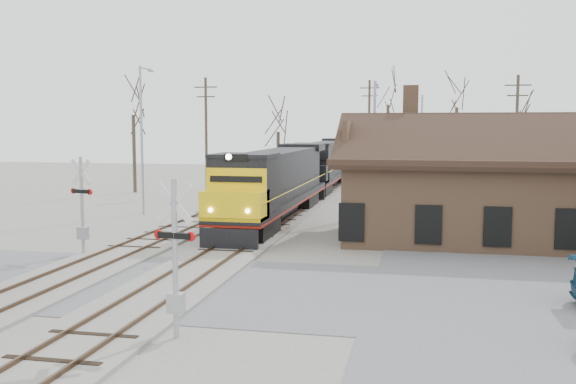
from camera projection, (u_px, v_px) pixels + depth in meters
The scene contains 20 objects.
ground at pixel (176, 285), 23.28m from camera, with size 140.00×140.00×0.00m, color gray.
road at pixel (176, 285), 23.28m from camera, with size 60.00×9.00×0.03m, color #5B5B60.
track_main at pixel (271, 223), 37.88m from camera, with size 3.40×90.00×0.24m.
track_siding at pixel (199, 220), 38.80m from camera, with size 3.40×90.00×0.24m.
depot at pixel (489, 193), 32.27m from camera, with size 15.20×9.31×7.90m.
locomotive_lead at pixel (275, 183), 38.50m from camera, with size 2.99×20.03×4.45m.
locomotive_trailing at pixel (325, 164), 58.26m from camera, with size 2.99×20.03×4.21m.
crossbuck_near at pixel (175, 265), 17.28m from camera, with size 1.24×0.33×4.36m.
crossbuck_far at pixel (82, 210), 28.52m from camera, with size 1.23×0.43×4.41m.
streetlight_a at pixel (142, 132), 41.44m from camera, with size 0.25×2.04×9.58m.
streetlight_b at pixel (374, 141), 40.88m from camera, with size 0.25×2.04×8.59m.
streetlight_c at pixel (421, 136), 58.07m from camera, with size 0.25×2.04×8.55m.
utility_pole_a at pixel (206, 133), 54.51m from camera, with size 2.00×0.24×9.82m.
utility_pole_b at pixel (369, 129), 65.12m from camera, with size 2.00×0.24×10.38m.
utility_pole_c at pixel (516, 134), 50.36m from camera, with size 2.00×0.24×9.72m.
tree_a at pixel (133, 102), 55.01m from camera, with size 4.47×4.47×10.94m.
tree_b at pixel (278, 123), 57.67m from camera, with size 3.48×3.48×8.52m.
tree_c at pixel (388, 92), 68.66m from camera, with size 5.34×5.34×13.09m.
tree_d at pixel (457, 94), 61.91m from camera, with size 5.04×5.04×12.34m.
tree_e at pixel (523, 119), 55.52m from camera, with size 3.66×3.66×8.97m.
Camera 1 is at (8.67, -21.48, 5.76)m, focal length 40.00 mm.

